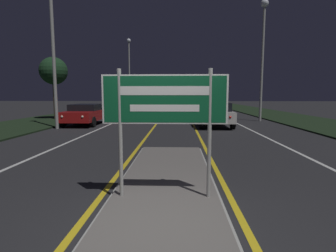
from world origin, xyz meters
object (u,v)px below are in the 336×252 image
(streetlight_left_near, at_px, (52,27))
(car_receding_3, at_px, (207,101))
(highway_sign, at_px, (165,106))
(car_receding_2, at_px, (196,103))
(streetlight_left_far, at_px, (129,65))
(car_receding_1, at_px, (200,105))
(car_receding_0, at_px, (214,114))
(streetlight_right_near, at_px, (263,42))
(car_approaching_0, at_px, (86,114))

(streetlight_left_near, bearing_deg, car_receding_3, 71.45)
(highway_sign, bearing_deg, car_receding_2, 85.35)
(car_receding_2, bearing_deg, car_receding_3, 76.88)
(streetlight_left_far, bearing_deg, car_receding_1, -33.70)
(highway_sign, bearing_deg, streetlight_left_far, 101.60)
(car_receding_0, bearing_deg, streetlight_left_near, -170.28)
(car_receding_0, relative_size, car_receding_3, 0.99)
(streetlight_left_far, relative_size, streetlight_right_near, 1.09)
(streetlight_left_near, height_order, car_receding_3, streetlight_left_near)
(streetlight_left_near, xyz_separation_m, streetlight_right_near, (12.83, 5.01, 0.09))
(streetlight_right_near, xyz_separation_m, car_approaching_0, (-11.95, -2.83, -4.92))
(streetlight_left_near, relative_size, streetlight_right_near, 1.07)
(car_receding_1, distance_m, car_receding_2, 8.74)
(highway_sign, xyz_separation_m, car_approaching_0, (-5.72, 12.07, -1.00))
(highway_sign, height_order, car_receding_3, highway_sign)
(car_approaching_0, bearing_deg, car_receding_2, 68.61)
(highway_sign, relative_size, car_receding_2, 0.54)
(highway_sign, xyz_separation_m, car_receding_2, (2.74, 33.65, -0.95))
(streetlight_left_far, bearing_deg, car_receding_0, -65.78)
(streetlight_left_far, distance_m, streetlight_right_near, 20.35)
(streetlight_left_near, height_order, car_receding_1, streetlight_left_near)
(streetlight_left_far, height_order, car_receding_2, streetlight_left_far)
(streetlight_left_near, distance_m, car_receding_3, 39.31)
(car_receding_3, xyz_separation_m, car_approaching_0, (-11.54, -34.81, -0.02))
(streetlight_right_near, bearing_deg, highway_sign, -112.71)
(highway_sign, bearing_deg, car_approaching_0, 115.34)
(highway_sign, distance_m, car_receding_2, 33.78)
(streetlight_left_far, height_order, streetlight_right_near, streetlight_left_far)
(streetlight_left_far, height_order, car_receding_1, streetlight_left_far)
(highway_sign, distance_m, streetlight_left_near, 12.49)
(car_receding_2, bearing_deg, streetlight_left_near, -111.44)
(car_approaching_0, bearing_deg, car_receding_3, 71.66)
(car_receding_2, relative_size, car_approaching_0, 0.98)
(highway_sign, xyz_separation_m, streetlight_left_far, (-6.34, 30.90, 4.21))
(highway_sign, distance_m, car_receding_1, 25.07)
(highway_sign, height_order, streetlight_left_far, streetlight_left_far)
(car_receding_2, height_order, car_receding_3, car_receding_2)
(streetlight_left_near, distance_m, car_receding_0, 10.30)
(car_receding_3, bearing_deg, streetlight_left_far, -127.27)
(highway_sign, bearing_deg, streetlight_left_near, 123.68)
(streetlight_left_far, xyz_separation_m, car_receding_0, (8.75, -19.46, -5.15))
(car_receding_2, xyz_separation_m, car_approaching_0, (-8.45, -21.58, -0.05))
(highway_sign, height_order, car_approaching_0, highway_sign)
(streetlight_right_near, xyz_separation_m, car_receding_0, (-3.82, -3.46, -4.85))
(highway_sign, relative_size, car_receding_0, 0.53)
(car_receding_0, relative_size, car_receding_1, 0.93)
(streetlight_right_near, height_order, car_receding_0, streetlight_right_near)
(car_approaching_0, bearing_deg, streetlight_left_far, 91.90)
(streetlight_right_near, xyz_separation_m, car_receding_3, (-0.41, 31.98, -4.90))
(car_receding_3, distance_m, car_approaching_0, 36.67)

